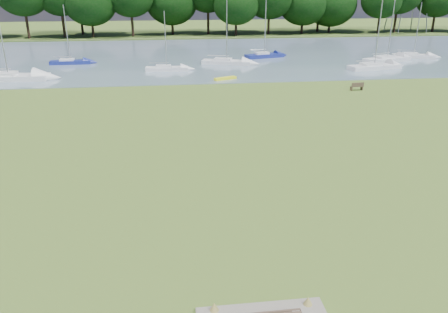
{
  "coord_description": "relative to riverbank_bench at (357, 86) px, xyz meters",
  "views": [
    {
      "loc": [
        -2.59,
        -23.88,
        9.97
      ],
      "look_at": [
        0.14,
        -2.0,
        1.22
      ],
      "focal_mm": 35.0,
      "sensor_mm": 36.0,
      "label": 1
    }
  ],
  "objects": [
    {
      "name": "sailboat_4",
      "position": [
        -11.05,
        16.73,
        0.09
      ],
      "size": [
        6.73,
        3.76,
        8.78
      ],
      "rotation": [
        0.0,
        0.0,
        -0.32
      ],
      "color": "silver",
      "rests_on": "river"
    },
    {
      "name": "kayak",
      "position": [
        -12.43,
        6.75,
        -0.23
      ],
      "size": [
        2.65,
        1.66,
        0.26
      ],
      "primitive_type": "cube",
      "rotation": [
        0.0,
        0.0,
        0.43
      ],
      "color": "#FEFF1C",
      "rests_on": "river"
    },
    {
      "name": "sailboat_5",
      "position": [
        -36.32,
        9.45,
        0.15
      ],
      "size": [
        8.57,
        2.77,
        10.88
      ],
      "rotation": [
        0.0,
        0.0,
        -0.05
      ],
      "color": "silver",
      "rests_on": "river"
    },
    {
      "name": "ground",
      "position": [
        -15.95,
        -17.25,
        -0.41
      ],
      "size": [
        220.0,
        220.0,
        0.0
      ],
      "primitive_type": "plane",
      "color": "olive"
    },
    {
      "name": "sailboat_1",
      "position": [
        16.27,
        18.57,
        0.08
      ],
      "size": [
        5.94,
        3.11,
        7.58
      ],
      "rotation": [
        0.0,
        0.0,
        -0.28
      ],
      "color": "silver",
      "rests_on": "river"
    },
    {
      "name": "sailboat_0",
      "position": [
        11.04,
        16.04,
        0.12
      ],
      "size": [
        7.32,
        4.23,
        8.82
      ],
      "rotation": [
        0.0,
        0.0,
        0.34
      ],
      "color": "silver",
      "rests_on": "river"
    },
    {
      "name": "riverbank_bench",
      "position": [
        0.0,
        0.0,
        0.0
      ],
      "size": [
        1.37,
        0.55,
        0.82
      ],
      "rotation": [
        0.0,
        0.0,
        0.11
      ],
      "color": "brown",
      "rests_on": "ground"
    },
    {
      "name": "sailboat_6",
      "position": [
        -18.92,
        12.97,
        0.04
      ],
      "size": [
        5.25,
        1.7,
        6.97
      ],
      "rotation": [
        0.0,
        0.0,
        -0.05
      ],
      "color": "silver",
      "rests_on": "river"
    },
    {
      "name": "sailboat_2",
      "position": [
        -4.96,
        21.33,
        0.15
      ],
      "size": [
        5.86,
        3.11,
        8.63
      ],
      "rotation": [
        0.0,
        0.0,
        0.29
      ],
      "color": "navy",
      "rests_on": "river"
    },
    {
      "name": "sailboat_8",
      "position": [
        -31.6,
        19.29,
        0.06
      ],
      "size": [
        5.25,
        1.7,
        7.46
      ],
      "rotation": [
        0.0,
        0.0,
        0.05
      ],
      "color": "navy",
      "rests_on": "river"
    },
    {
      "name": "far_bank",
      "position": [
        -15.95,
        54.75,
        -0.41
      ],
      "size": [
        220.0,
        20.0,
        0.4
      ],
      "primitive_type": "cube",
      "color": "#4C6626",
      "rests_on": "ground"
    },
    {
      "name": "river",
      "position": [
        -15.95,
        24.75,
        -0.41
      ],
      "size": [
        220.0,
        40.0,
        0.1
      ],
      "primitive_type": "cube",
      "color": "slate",
      "rests_on": "ground"
    },
    {
      "name": "sailboat_7",
      "position": [
        6.8,
        10.89,
        0.11
      ],
      "size": [
        7.1,
        3.32,
        9.75
      ],
      "rotation": [
        0.0,
        0.0,
        0.21
      ],
      "color": "silver",
      "rests_on": "river"
    }
  ]
}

